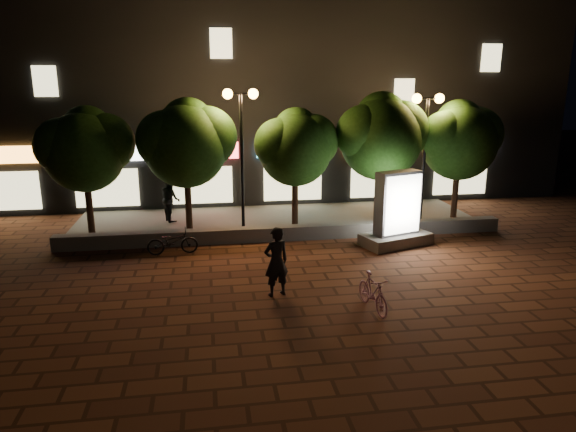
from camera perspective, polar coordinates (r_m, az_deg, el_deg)
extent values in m
plane|color=#5B301C|center=(14.94, 2.36, -7.14)|extent=(80.00, 80.00, 0.00)
cube|color=#625F5B|center=(18.58, -0.03, -1.86)|extent=(16.00, 0.45, 0.50)
cube|color=#625F5B|center=(21.01, -1.09, -0.48)|extent=(16.00, 5.00, 0.08)
cube|color=black|center=(26.73, -3.10, 13.55)|extent=(28.00, 8.00, 10.00)
cube|color=orange|center=(24.17, -28.97, 5.89)|extent=(3.20, 0.12, 0.70)
cube|color=beige|center=(24.40, -28.53, 2.42)|extent=(2.60, 0.10, 1.60)
cube|color=silver|center=(23.11, -19.57, 6.55)|extent=(3.20, 0.12, 0.70)
cube|color=beige|center=(23.35, -19.26, 2.92)|extent=(2.60, 0.10, 1.60)
cube|color=red|center=(22.72, -9.55, 7.07)|extent=(3.20, 0.12, 0.70)
cube|color=beige|center=(22.96, -9.39, 3.36)|extent=(2.60, 0.10, 1.60)
cube|color=#40C3DA|center=(23.03, 0.53, 7.37)|extent=(3.20, 0.12, 0.70)
cube|color=beige|center=(23.27, 0.52, 3.71)|extent=(2.60, 0.10, 1.60)
cube|color=#FF5F07|center=(24.00, 10.07, 7.45)|extent=(3.20, 0.12, 0.70)
cube|color=beige|center=(24.24, 9.91, 3.94)|extent=(2.60, 0.10, 1.60)
cube|color=white|center=(25.58, 18.66, 7.35)|extent=(3.20, 0.12, 0.70)
cube|color=beige|center=(25.79, 18.38, 4.05)|extent=(2.60, 0.10, 1.60)
cube|color=beige|center=(23.37, -25.15, 13.26)|extent=(0.90, 0.10, 1.20)
cube|color=beige|center=(22.58, -7.38, 18.30)|extent=(0.90, 0.10, 1.20)
cube|color=beige|center=(24.17, 12.64, 13.09)|extent=(0.90, 0.10, 1.20)
cube|color=beige|center=(25.90, 21.43, 15.87)|extent=(0.90, 0.10, 1.20)
cylinder|color=#321C13|center=(19.94, -21.00, 1.14)|extent=(0.24, 0.24, 2.25)
sphere|color=#234F17|center=(19.61, -21.51, 6.52)|extent=(2.80, 2.80, 2.80)
sphere|color=#234F17|center=(19.63, -19.46, 7.60)|extent=(2.10, 2.10, 2.10)
sphere|color=#234F17|center=(19.58, -23.48, 7.06)|extent=(1.96, 1.96, 1.96)
sphere|color=#234F17|center=(19.85, -21.20, 8.68)|extent=(1.82, 1.82, 1.82)
cylinder|color=#321C13|center=(19.48, -10.91, 1.70)|extent=(0.24, 0.24, 2.34)
sphere|color=#234F17|center=(19.14, -11.20, 7.52)|extent=(3.00, 3.00, 3.00)
sphere|color=#234F17|center=(19.29, -8.97, 8.58)|extent=(2.25, 2.25, 2.25)
sphere|color=#234F17|center=(19.00, -13.30, 8.12)|extent=(2.10, 2.10, 2.10)
sphere|color=#234F17|center=(19.41, -10.98, 9.86)|extent=(1.95, 1.95, 1.95)
cylinder|color=#321C13|center=(19.75, 0.77, 1.95)|extent=(0.24, 0.24, 2.21)
sphere|color=#234F17|center=(19.43, 0.79, 7.26)|extent=(2.70, 2.70, 2.70)
sphere|color=#234F17|center=(19.71, 2.65, 8.23)|extent=(2.03, 2.03, 2.02)
sphere|color=#234F17|center=(19.16, -0.94, 7.90)|extent=(1.89, 1.89, 1.89)
sphere|color=#234F17|center=(19.71, 0.92, 9.34)|extent=(1.76, 1.76, 1.76)
cylinder|color=#321C13|center=(20.53, 9.90, 2.54)|extent=(0.24, 0.24, 2.43)
sphere|color=#234F17|center=(20.20, 10.16, 8.28)|extent=(3.10, 3.10, 3.10)
sphere|color=#234F17|center=(20.62, 12.08, 9.15)|extent=(2.33, 2.33, 2.33)
sphere|color=#234F17|center=(19.82, 8.40, 8.96)|extent=(2.17, 2.17, 2.17)
sphere|color=#234F17|center=(20.49, 10.21, 10.55)|extent=(2.01, 2.02, 2.02)
cylinder|color=#321C13|center=(21.78, 17.90, 2.56)|extent=(0.24, 0.24, 2.29)
sphere|color=#234F17|center=(21.47, 18.31, 7.63)|extent=(2.90, 2.90, 2.90)
sphere|color=#234F17|center=(21.96, 19.84, 8.44)|extent=(2.18, 2.17, 2.17)
sphere|color=#234F17|center=(21.02, 16.95, 8.29)|extent=(2.03, 2.03, 2.03)
sphere|color=#234F17|center=(21.76, 18.29, 9.64)|extent=(1.89, 1.88, 1.88)
cylinder|color=black|center=(19.06, -5.08, 5.70)|extent=(0.12, 0.12, 5.00)
cylinder|color=black|center=(18.83, -5.25, 13.23)|extent=(0.90, 0.08, 0.08)
sphere|color=#F9AC3E|center=(18.81, -6.66, 13.19)|extent=(0.36, 0.36, 0.36)
sphere|color=#F9AC3E|center=(18.87, -3.85, 13.26)|extent=(0.36, 0.36, 0.36)
cylinder|color=black|center=(20.75, 14.70, 5.73)|extent=(0.12, 0.12, 4.80)
cylinder|color=black|center=(20.53, 15.14, 12.36)|extent=(0.90, 0.08, 0.08)
sphere|color=#F9AC3E|center=(20.35, 13.95, 12.42)|extent=(0.36, 0.36, 0.36)
sphere|color=#F9AC3E|center=(20.71, 16.31, 12.30)|extent=(0.36, 0.36, 0.36)
cube|color=#625F5B|center=(18.40, 11.75, -2.51)|extent=(2.64, 1.88, 0.40)
cube|color=#4C4C51|center=(18.07, 11.96, 1.41)|extent=(1.68, 1.01, 2.19)
cube|color=white|center=(17.85, 12.54, 1.22)|extent=(1.38, 0.49, 1.99)
cube|color=white|center=(18.29, 11.40, 1.60)|extent=(1.38, 0.49, 1.99)
imported|color=#B97291|center=(13.14, 9.31, -8.30)|extent=(0.66, 1.60, 0.93)
imported|color=black|center=(13.66, -1.29, -5.04)|extent=(0.79, 0.64, 1.88)
imported|color=black|center=(17.41, -12.58, -2.77)|extent=(1.67, 0.68, 0.86)
imported|color=black|center=(21.12, -12.80, 1.86)|extent=(0.95, 1.06, 1.80)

